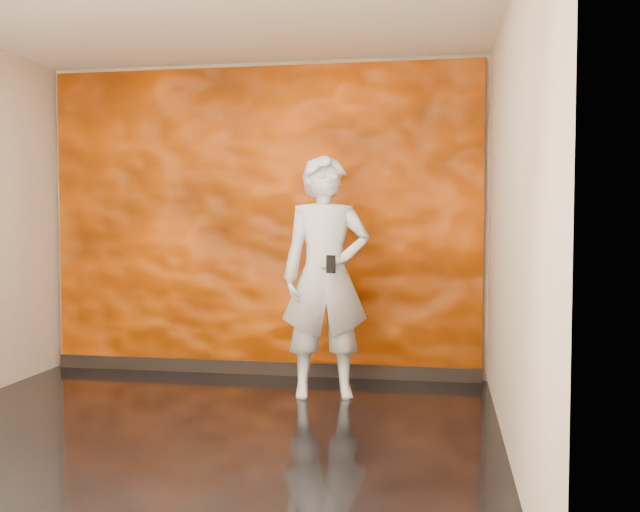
{
  "coord_description": "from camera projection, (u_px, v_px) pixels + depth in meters",
  "views": [
    {
      "loc": [
        1.61,
        -4.26,
        1.4
      ],
      "look_at": [
        0.71,
        0.96,
        1.13
      ],
      "focal_mm": 40.0,
      "sensor_mm": 36.0,
      "label": 1
    }
  ],
  "objects": [
    {
      "name": "room",
      "position": [
        183.0,
        220.0,
        4.47
      ],
      "size": [
        4.02,
        4.02,
        2.81
      ],
      "color": "black",
      "rests_on": "ground"
    },
    {
      "name": "feature_wall",
      "position": [
        261.0,
        222.0,
        6.4
      ],
      "size": [
        3.9,
        0.06,
        2.75
      ],
      "primitive_type": "cube",
      "color": "#DF4D00",
      "rests_on": "ground"
    },
    {
      "name": "baseboard",
      "position": [
        261.0,
        368.0,
        6.42
      ],
      "size": [
        3.9,
        0.04,
        0.12
      ],
      "primitive_type": "cube",
      "color": "black",
      "rests_on": "ground"
    },
    {
      "name": "man",
      "position": [
        326.0,
        277.0,
        5.6
      ],
      "size": [
        0.78,
        0.6,
        1.9
      ],
      "primitive_type": "imported",
      "rotation": [
        0.0,
        0.0,
        0.24
      ],
      "color": "#A7ABB8",
      "rests_on": "ground"
    },
    {
      "name": "phone",
      "position": [
        331.0,
        264.0,
        5.33
      ],
      "size": [
        0.07,
        0.04,
        0.14
      ],
      "primitive_type": "cube",
      "rotation": [
        0.0,
        0.0,
        -0.34
      ],
      "color": "black",
      "rests_on": "man"
    }
  ]
}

